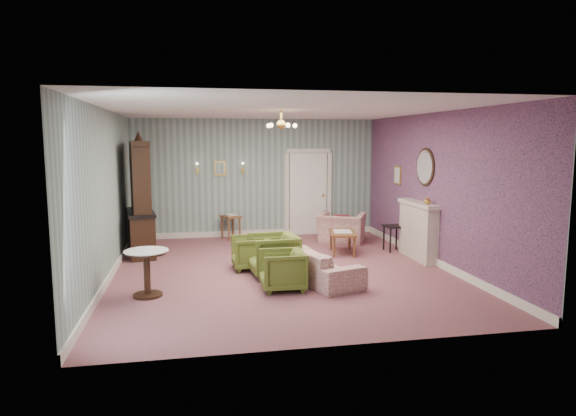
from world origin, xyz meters
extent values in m
plane|color=#8B5057|center=(0.00, 0.00, 0.00)|extent=(7.00, 7.00, 0.00)
plane|color=white|center=(0.00, 0.00, 2.90)|extent=(7.00, 7.00, 0.00)
plane|color=slate|center=(0.00, 3.50, 1.45)|extent=(6.00, 0.00, 6.00)
plane|color=slate|center=(0.00, -3.50, 1.45)|extent=(6.00, 0.00, 6.00)
plane|color=slate|center=(-3.00, 0.00, 1.45)|extent=(0.00, 7.00, 7.00)
plane|color=slate|center=(3.00, 0.00, 1.45)|extent=(0.00, 7.00, 7.00)
plane|color=#B1587C|center=(2.98, 0.00, 1.45)|extent=(0.00, 7.00, 7.00)
imported|color=#586523|center=(-0.19, -1.18, 0.35)|extent=(0.65, 0.69, 0.70)
imported|color=#586523|center=(-0.20, -0.33, 0.41)|extent=(0.81, 0.86, 0.82)
imported|color=#586523|center=(-0.54, 0.22, 0.34)|extent=(0.64, 0.68, 0.68)
imported|color=#9C3F4E|center=(0.46, -0.72, 0.38)|extent=(1.15, 2.02, 0.76)
imported|color=#9C3F4E|center=(1.83, 2.29, 0.46)|extent=(1.25, 1.09, 0.92)
imported|color=gold|center=(2.84, 0.00, 1.23)|extent=(0.15, 0.15, 0.15)
cube|color=maroon|center=(1.78, 2.14, 0.48)|extent=(0.41, 0.28, 0.39)
camera|label=1|loc=(-1.56, -8.85, 2.36)|focal=31.28mm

